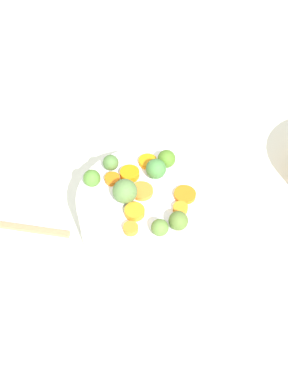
{
  "coord_description": "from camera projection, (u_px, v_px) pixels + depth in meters",
  "views": [
    {
      "loc": [
        -0.47,
        0.09,
        0.71
      ],
      "look_at": [
        -0.01,
        -0.03,
        0.13
      ],
      "focal_mm": 40.73,
      "sensor_mm": 36.0,
      "label": 1
    }
  ],
  "objects": [
    {
      "name": "brussels_sprout_0",
      "position": [
        178.0,
        221.0,
        0.71
      ],
      "size": [
        0.03,
        0.03,
        0.03
      ],
      "primitive_type": "sphere",
      "color": "#53702E",
      "rests_on": "serving_bowl_carrots"
    },
    {
      "name": "tabletop",
      "position": [
        131.0,
        232.0,
        0.85
      ],
      "size": [
        2.4,
        2.4,
        0.02
      ],
      "primitive_type": "cube",
      "color": "white",
      "rests_on": "ground"
    },
    {
      "name": "brussels_sprout_5",
      "position": [
        125.0,
        191.0,
        0.74
      ],
      "size": [
        0.04,
        0.04,
        0.04
      ],
      "primitive_type": "sphere",
      "color": "#54783E",
      "rests_on": "serving_bowl_carrots"
    },
    {
      "name": "brussels_sprout_3",
      "position": [
        156.0,
        169.0,
        0.78
      ],
      "size": [
        0.04,
        0.04,
        0.04
      ],
      "primitive_type": "sphere",
      "color": "#427D3C",
      "rests_on": "serving_bowl_carrots"
    },
    {
      "name": "carrot_slice_6",
      "position": [
        185.0,
        195.0,
        0.76
      ],
      "size": [
        0.05,
        0.05,
        0.01
      ],
      "primitive_type": "cylinder",
      "rotation": [
        0.0,
        0.0,
        5.94
      ],
      "color": "orange",
      "rests_on": "serving_bowl_carrots"
    },
    {
      "name": "carrot_slice_5",
      "position": [
        180.0,
        208.0,
        0.74
      ],
      "size": [
        0.03,
        0.03,
        0.01
      ],
      "primitive_type": "cylinder",
      "rotation": [
        0.0,
        0.0,
        4.26
      ],
      "color": "orange",
      "rests_on": "serving_bowl_carrots"
    },
    {
      "name": "carrot_slice_1",
      "position": [
        132.0,
        212.0,
        0.73
      ],
      "size": [
        0.04,
        0.04,
        0.01
      ],
      "primitive_type": "cylinder",
      "rotation": [
        0.0,
        0.0,
        0.37
      ],
      "color": "orange",
      "rests_on": "serving_bowl_carrots"
    },
    {
      "name": "brussels_sprout_6",
      "position": [
        167.0,
        159.0,
        0.8
      ],
      "size": [
        0.03,
        0.03,
        0.03
      ],
      "primitive_type": "sphere",
      "color": "#4B7924",
      "rests_on": "serving_bowl_carrots"
    },
    {
      "name": "brussels_sprout_4",
      "position": [
        160.0,
        228.0,
        0.7
      ],
      "size": [
        0.03,
        0.03,
        0.03
      ],
      "primitive_type": "sphere",
      "color": "#597D35",
      "rests_on": "serving_bowl_carrots"
    },
    {
      "name": "brussels_sprout_2",
      "position": [
        92.0,
        178.0,
        0.77
      ],
      "size": [
        0.03,
        0.03,
        0.03
      ],
      "primitive_type": "sphere",
      "color": "#4E8030",
      "rests_on": "serving_bowl_carrots"
    },
    {
      "name": "brussels_sprout_1",
      "position": [
        111.0,
        163.0,
        0.79
      ],
      "size": [
        0.03,
        0.03,
        0.03
      ],
      "primitive_type": "sphere",
      "color": "#4D763A",
      "rests_on": "serving_bowl_carrots"
    },
    {
      "name": "carrot_slice_3",
      "position": [
        112.0,
        179.0,
        0.78
      ],
      "size": [
        0.04,
        0.04,
        0.01
      ],
      "primitive_type": "cylinder",
      "rotation": [
        0.0,
        0.0,
        5.72
      ],
      "color": "orange",
      "rests_on": "serving_bowl_carrots"
    },
    {
      "name": "carrot_slice_7",
      "position": [
        131.0,
        228.0,
        0.71
      ],
      "size": [
        0.03,
        0.03,
        0.01
      ],
      "primitive_type": "cylinder",
      "rotation": [
        0.0,
        0.0,
        3.43
      ],
      "color": "orange",
      "rests_on": "serving_bowl_carrots"
    },
    {
      "name": "carrot_slice_2",
      "position": [
        148.0,
        161.0,
        0.81
      ],
      "size": [
        0.05,
        0.05,
        0.01
      ],
      "primitive_type": "cylinder",
      "rotation": [
        0.0,
        0.0,
        5.87
      ],
      "color": "orange",
      "rests_on": "serving_bowl_carrots"
    },
    {
      "name": "carrot_slice_4",
      "position": [
        142.0,
        191.0,
        0.76
      ],
      "size": [
        0.05,
        0.05,
        0.01
      ],
      "primitive_type": "cylinder",
      "rotation": [
        0.0,
        0.0,
        3.65
      ],
      "color": "orange",
      "rests_on": "serving_bowl_carrots"
    },
    {
      "name": "serving_bowl_carrots",
      "position": [
        144.0,
        213.0,
        0.8
      ],
      "size": [
        0.24,
        0.24,
        0.1
      ],
      "primitive_type": "cylinder",
      "color": "white",
      "rests_on": "tabletop"
    },
    {
      "name": "carrot_slice_0",
      "position": [
        130.0,
        174.0,
        0.79
      ],
      "size": [
        0.04,
        0.04,
        0.01
      ],
      "primitive_type": "cylinder",
      "rotation": [
        0.0,
        0.0,
        0.22
      ],
      "color": "orange",
      "rests_on": "serving_bowl_carrots"
    }
  ]
}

